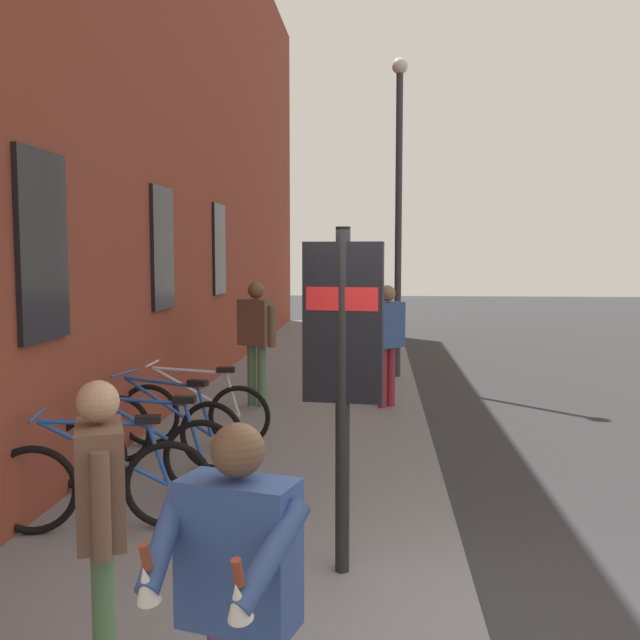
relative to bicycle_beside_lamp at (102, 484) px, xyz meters
The scene contains 13 objects.
ground 5.90m from the bicycle_beside_lamp, 40.77° to the right, with size 60.00×60.00×0.00m, color #2D2D30.
sidewalk_pavement 6.56m from the bicycle_beside_lamp, ahead, with size 24.00×3.50×0.12m, color slate.
station_facade 8.53m from the bicycle_beside_lamp, ahead, with size 22.00×0.65×9.14m.
bicycle_beside_lamp is the anchor object (origin of this frame).
bicycle_nearest_sign 0.89m from the bicycle_beside_lamp, ahead, with size 0.48×1.77×0.97m.
bicycle_under_window 1.82m from the bicycle_beside_lamp, ahead, with size 0.57×1.74×0.97m.
bicycle_by_door 2.61m from the bicycle_beside_lamp, ahead, with size 0.48×1.77×0.97m.
transit_info_sign 2.37m from the bicycle_beside_lamp, 107.07° to the right, with size 0.16×0.56×2.40m.
pedestrian_near_bus 2.31m from the bicycle_beside_lamp, 159.13° to the right, with size 0.57×0.38×1.60m.
pedestrian_by_facade 5.57m from the bicycle_beside_lamp, 24.84° to the right, with size 0.54×0.53×1.76m.
pedestrian_crossing_street 4.99m from the bicycle_beside_lamp, ahead, with size 0.49×0.60×1.80m.
tourist_with_hotdogs 3.39m from the bicycle_beside_lamp, 150.50° to the right, with size 0.64×0.63×1.58m.
street_lamp 8.59m from the bicycle_beside_lamp, 18.31° to the right, with size 0.28×0.28×5.59m.
Camera 1 is at (-4.08, 0.66, 2.35)m, focal length 41.72 mm.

